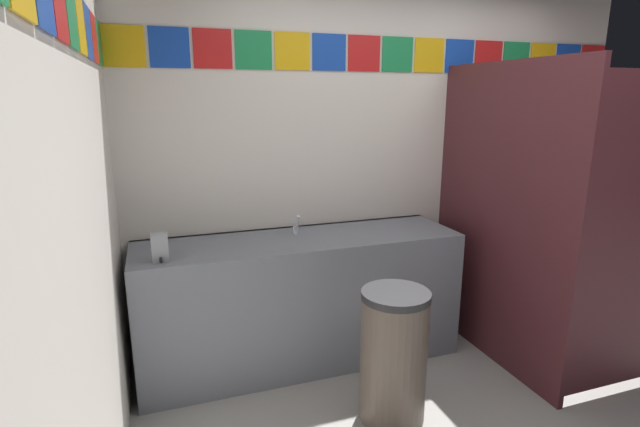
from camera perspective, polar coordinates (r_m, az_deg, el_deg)
name	(u,v)px	position (r m, az deg, el deg)	size (l,w,h in m)	color
wall_back	(391,163)	(3.62, 8.41, 5.94)	(3.81, 0.09, 2.53)	silver
wall_side	(67,253)	(1.73, -27.91, -4.22)	(0.09, 3.02, 2.53)	silver
vanity_counter	(301,299)	(3.25, -2.27, -10.12)	(2.10, 0.59, 0.86)	slate
faucet_center	(296,227)	(3.17, -2.82, -1.56)	(0.04, 0.10, 0.14)	silver
soap_dispenser	(160,247)	(2.80, -18.54, -3.86)	(0.09, 0.09, 0.16)	gray
stall_divider	(549,224)	(3.28, 25.58, -1.18)	(0.92, 1.32, 1.97)	#471E23
toilet	(525,294)	(3.98, 23.27, -8.80)	(0.39, 0.49, 0.74)	white
trash_bin	(393,356)	(2.76, 8.75, -16.39)	(0.37, 0.37, 0.75)	brown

